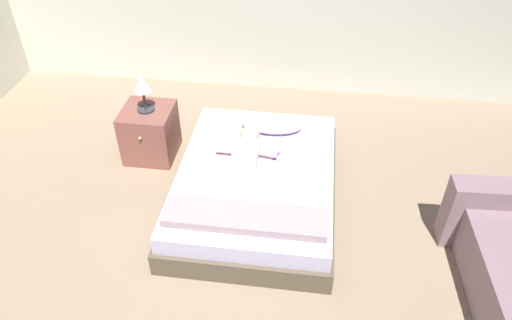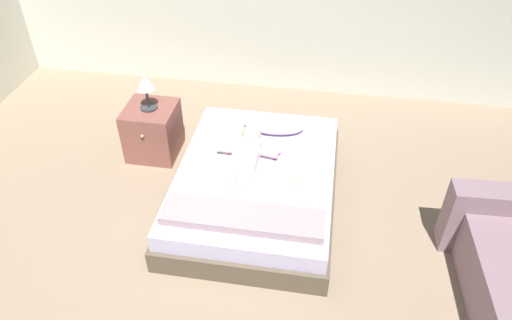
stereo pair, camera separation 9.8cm
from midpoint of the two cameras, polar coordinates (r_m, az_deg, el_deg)
name	(u,v)px [view 1 (the left image)]	position (r m, az deg, el deg)	size (l,w,h in m)	color
ground_plane	(217,295)	(3.59, -5.40, -15.47)	(8.00, 8.00, 0.00)	gray
bed	(256,185)	(4.10, -0.69, -3.02)	(1.32, 1.80, 0.34)	brown
pillow	(272,124)	(4.41, 1.22, 4.19)	(0.55, 0.27, 0.10)	silver
baby	(247,150)	(4.08, -1.76, 1.16)	(0.53, 0.67, 0.17)	white
toothbrush	(277,155)	(4.12, 1.82, 0.59)	(0.07, 0.12, 0.02)	purple
nightstand	(150,133)	(4.68, -12.95, 3.15)	(0.46, 0.49, 0.50)	brown
lamp	(142,87)	(4.42, -13.85, 8.31)	(0.16, 0.16, 0.34)	#333338
blanket	(245,218)	(3.53, -2.09, -6.79)	(1.19, 0.29, 0.07)	#A99194
baby_bottle	(296,183)	(3.82, 3.93, -2.73)	(0.09, 0.12, 0.08)	white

